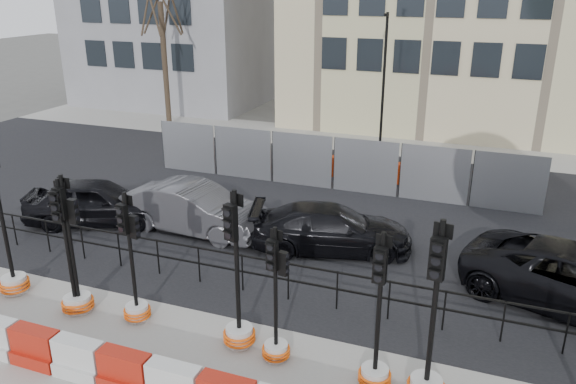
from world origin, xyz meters
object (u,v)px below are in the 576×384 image
at_px(traffic_signal_h, 428,365).
at_px(traffic_signal_d, 135,291).
at_px(car_a, 96,202).
at_px(car_c, 331,228).
at_px(traffic_signal_a, 11,266).

bearing_deg(traffic_signal_h, traffic_signal_d, -173.78).
xyz_separation_m(traffic_signal_d, car_a, (-4.38, 4.18, -0.00)).
bearing_deg(car_c, car_a, 80.41).
xyz_separation_m(car_a, car_c, (7.44, 0.79, -0.07)).
relative_size(traffic_signal_d, car_a, 0.67).
bearing_deg(traffic_signal_h, car_a, 166.54).
bearing_deg(traffic_signal_d, traffic_signal_a, -169.02).
xyz_separation_m(traffic_signal_a, car_a, (-0.85, 4.23, -0.01)).
height_order(traffic_signal_h, car_a, traffic_signal_h).
xyz_separation_m(traffic_signal_a, traffic_signal_d, (3.53, 0.05, -0.00)).
xyz_separation_m(traffic_signal_d, car_c, (3.06, 4.97, -0.08)).
xyz_separation_m(traffic_signal_a, traffic_signal_h, (9.96, -0.28, 0.00)).
relative_size(traffic_signal_a, car_c, 0.74).
bearing_deg(traffic_signal_h, traffic_signal_a, -172.43).
height_order(traffic_signal_d, traffic_signal_h, traffic_signal_h).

